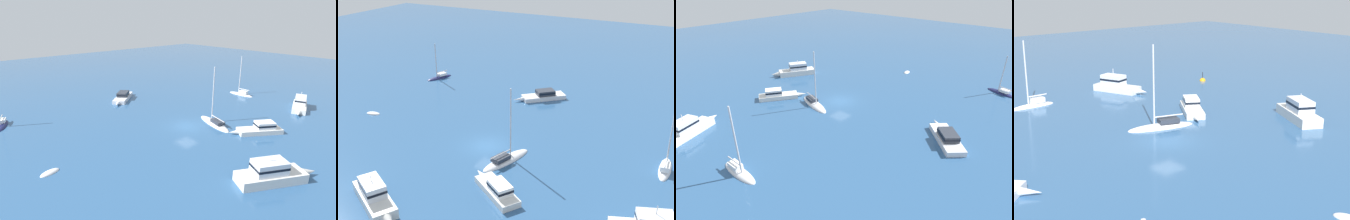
% 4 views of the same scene
% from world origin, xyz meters
% --- Properties ---
extents(ground_plane, '(160.00, 160.00, 0.00)m').
position_xyz_m(ground_plane, '(0.00, 0.00, 0.00)').
color(ground_plane, '#2D5684').
extents(cabin_cruiser, '(6.58, 4.91, 1.52)m').
position_xyz_m(cabin_cruiser, '(5.53, -7.78, 0.59)').
color(cabin_cruiser, silver).
rests_on(cabin_cruiser, ground).
extents(dinghy, '(2.06, 1.28, 0.49)m').
position_xyz_m(dinghy, '(-18.12, 0.70, 0.00)').
color(dinghy, white).
rests_on(dinghy, ground).
extents(yacht, '(3.43, 6.71, 8.38)m').
position_xyz_m(yacht, '(3.41, -2.03, 0.14)').
color(yacht, white).
rests_on(yacht, ground).
extents(cabin_cruiser_1, '(7.71, 5.17, 2.75)m').
position_xyz_m(cabin_cruiser_1, '(-3.24, -14.16, 0.87)').
color(cabin_cruiser_1, silver).
rests_on(cabin_cruiser_1, ground).
extents(ketch, '(1.37, 4.91, 7.67)m').
position_xyz_m(ketch, '(18.64, 3.89, 0.24)').
color(ketch, white).
rests_on(ketch, ground).
extents(motor_cruiser, '(7.28, 3.97, 2.81)m').
position_xyz_m(motor_cruiser, '(18.73, -7.09, 0.81)').
color(motor_cruiser, silver).
rests_on(motor_cruiser, ground).
extents(channel_buoy, '(0.82, 0.82, 1.61)m').
position_xyz_m(channel_buoy, '(16.48, -19.41, 0.01)').
color(channel_buoy, orange).
rests_on(channel_buoy, ground).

